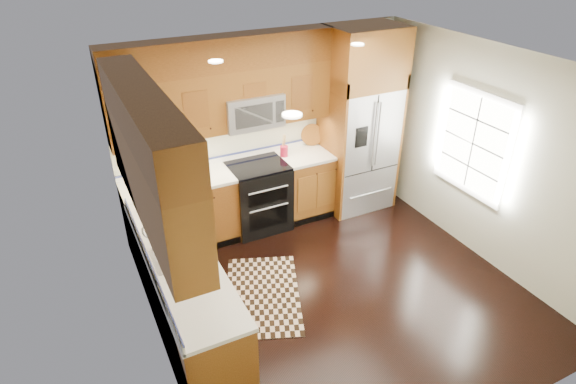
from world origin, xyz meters
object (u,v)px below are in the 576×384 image
range (259,196)px  knife_block (173,168)px  rug (263,294)px  refrigerator (360,121)px  utensil_crock (284,149)px

range → knife_block: 1.24m
range → knife_block: (-1.07, 0.18, 0.59)m
rug → refrigerator: bearing=53.5°
utensil_crock → refrigerator: bearing=-7.6°
range → refrigerator: (1.55, -0.04, 0.83)m
range → knife_block: size_ratio=3.09×
refrigerator → utensil_crock: size_ratio=8.47×
refrigerator → utensil_crock: bearing=172.4°
range → knife_block: knife_block is taller
knife_block → utensil_crock: utensil_crock is taller
utensil_crock → range: bearing=-166.0°
range → rug: 1.52m
refrigerator → knife_block: size_ratio=8.51×
range → utensil_crock: (0.44, 0.11, 0.58)m
range → rug: range is taller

